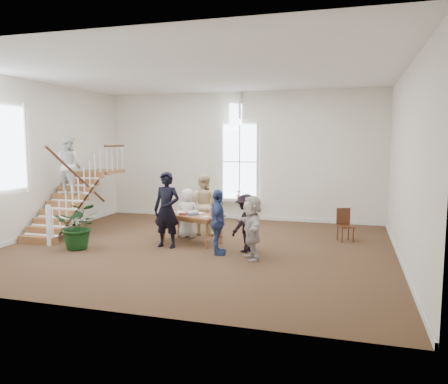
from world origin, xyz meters
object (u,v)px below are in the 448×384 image
(elderly_woman, at_px, (188,213))
(side_chair, at_px, (345,223))
(police_officer, at_px, (167,210))
(woman_cluster_c, at_px, (252,228))
(person_yellow, at_px, (203,204))
(library_table, at_px, (191,217))
(floor_plant, at_px, (79,226))
(woman_cluster_a, at_px, (218,222))
(woman_cluster_b, at_px, (246,223))

(elderly_woman, distance_m, side_chair, 4.45)
(police_officer, height_order, woman_cluster_c, police_officer)
(elderly_woman, distance_m, person_yellow, 0.61)
(library_table, distance_m, side_chair, 4.28)
(elderly_woman, height_order, floor_plant, elderly_woman)
(person_yellow, height_order, woman_cluster_a, person_yellow)
(floor_plant, bearing_deg, woman_cluster_c, 3.62)
(woman_cluster_a, height_order, floor_plant, woman_cluster_a)
(person_yellow, xyz_separation_m, woman_cluster_c, (2.00, -2.29, -0.15))
(floor_plant, relative_size, side_chair, 1.33)
(police_officer, bearing_deg, woman_cluster_b, 6.46)
(elderly_woman, distance_m, woman_cluster_b, 2.31)
(woman_cluster_a, height_order, woman_cluster_b, woman_cluster_a)
(police_officer, xyz_separation_m, elderly_woman, (0.10, 1.25, -0.28))
(library_table, distance_m, woman_cluster_a, 1.46)
(person_yellow, height_order, woman_cluster_c, person_yellow)
(police_officer, bearing_deg, floor_plant, -155.03)
(library_table, relative_size, floor_plant, 1.54)
(woman_cluster_b, relative_size, side_chair, 1.60)
(person_yellow, bearing_deg, woman_cluster_a, 118.76)
(library_table, relative_size, woman_cluster_b, 1.28)
(library_table, bearing_deg, floor_plant, -132.08)
(library_table, height_order, police_officer, police_officer)
(woman_cluster_c, bearing_deg, woman_cluster_a, -129.83)
(elderly_woman, distance_m, woman_cluster_a, 2.12)
(library_table, distance_m, police_officer, 0.83)
(side_chair, bearing_deg, woman_cluster_c, -153.32)
(woman_cluster_c, distance_m, side_chair, 3.33)
(person_yellow, distance_m, woman_cluster_a, 2.37)
(woman_cluster_a, bearing_deg, person_yellow, 15.69)
(woman_cluster_b, distance_m, side_chair, 3.07)
(elderly_woman, xyz_separation_m, person_yellow, (0.30, 0.50, 0.19))
(woman_cluster_b, xyz_separation_m, floor_plant, (-4.21, -0.94, -0.12))
(woman_cluster_a, bearing_deg, side_chair, -63.32)
(library_table, xyz_separation_m, woman_cluster_b, (1.67, -0.55, 0.02))
(woman_cluster_b, height_order, side_chair, woman_cluster_b)
(woman_cluster_a, bearing_deg, woman_cluster_c, -114.64)
(person_yellow, relative_size, side_chair, 1.98)
(police_officer, xyz_separation_m, woman_cluster_b, (2.10, 0.11, -0.26))
(side_chair, bearing_deg, woman_cluster_a, -165.85)
(floor_plant, bearing_deg, elderly_woman, 43.25)
(person_yellow, bearing_deg, woman_cluster_b, 137.00)
(police_officer, xyz_separation_m, woman_cluster_a, (1.50, -0.34, -0.19))
(elderly_woman, bearing_deg, library_table, 121.45)
(woman_cluster_b, height_order, woman_cluster_c, woman_cluster_c)
(woman_cluster_a, bearing_deg, elderly_woman, 29.27)
(person_yellow, xyz_separation_m, woman_cluster_a, (1.10, -2.09, -0.10))
(elderly_woman, distance_m, floor_plant, 3.03)
(police_officer, bearing_deg, side_chair, 28.11)
(floor_plant, bearing_deg, person_yellow, 45.78)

